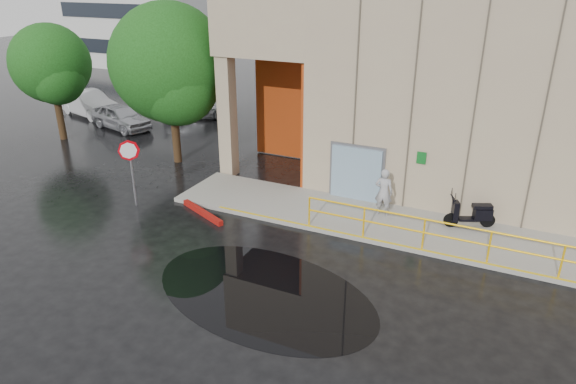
# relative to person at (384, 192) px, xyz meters

# --- Properties ---
(ground) EXTENTS (120.00, 120.00, 0.00)m
(ground) POSITION_rel_person_xyz_m (-1.51, -5.00, -1.00)
(ground) COLOR black
(ground) RESTS_ON ground
(sidewalk) EXTENTS (20.00, 3.00, 0.15)m
(sidewalk) POSITION_rel_person_xyz_m (2.49, -0.50, -0.93)
(sidewalk) COLOR gray
(sidewalk) RESTS_ON ground
(building) EXTENTS (20.00, 10.17, 8.00)m
(building) POSITION_rel_person_xyz_m (3.59, 5.98, 3.20)
(building) COLOR tan
(building) RESTS_ON ground
(guardrail) EXTENTS (9.56, 0.06, 1.03)m
(guardrail) POSITION_rel_person_xyz_m (2.74, -1.85, -0.32)
(guardrail) COLOR yellow
(guardrail) RESTS_ON sidewalk
(person) EXTENTS (0.64, 0.44, 1.70)m
(person) POSITION_rel_person_xyz_m (0.00, 0.00, 0.00)
(person) COLOR #9F9FA3
(person) RESTS_ON sidewalk
(scooter) EXTENTS (1.73, 1.17, 1.31)m
(scooter) POSITION_rel_person_xyz_m (2.91, 0.30, -0.10)
(scooter) COLOR black
(scooter) RESTS_ON sidewalk
(stop_sign) EXTENTS (0.61, 0.52, 2.54)m
(stop_sign) POSITION_rel_person_xyz_m (-8.59, -2.90, 0.86)
(stop_sign) COLOR slate
(stop_sign) RESTS_ON ground
(red_curb) EXTENTS (2.26, 1.16, 0.18)m
(red_curb) POSITION_rel_person_xyz_m (-5.89, -2.49, -0.91)
(red_curb) COLOR maroon
(red_curb) RESTS_ON ground
(puddle) EXTENTS (7.33, 5.27, 0.01)m
(puddle) POSITION_rel_person_xyz_m (-1.62, -5.88, -1.00)
(puddle) COLOR black
(puddle) RESTS_ON ground
(car_a) EXTENTS (4.26, 2.54, 1.36)m
(car_a) POSITION_rel_person_xyz_m (-16.15, 4.80, -0.32)
(car_a) COLOR #AFB1B7
(car_a) RESTS_ON ground
(car_b) EXTENTS (4.79, 2.68, 1.50)m
(car_b) POSITION_rel_person_xyz_m (-19.82, 6.15, -0.25)
(car_b) COLOR silver
(car_b) RESTS_ON ground
(car_c) EXTENTS (4.56, 3.45, 1.23)m
(car_c) POSITION_rel_person_xyz_m (-13.68, 8.61, -0.39)
(car_c) COLOR #9A9CA1
(car_c) RESTS_ON ground
(tree_near) EXTENTS (5.08, 5.08, 6.99)m
(tree_near) POSITION_rel_person_xyz_m (-9.96, 1.66, 3.25)
(tree_near) COLOR black
(tree_near) RESTS_ON ground
(tree_far) EXTENTS (3.87, 3.87, 5.81)m
(tree_far) POSITION_rel_person_xyz_m (-17.48, 1.98, 2.71)
(tree_far) COLOR black
(tree_far) RESTS_ON ground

